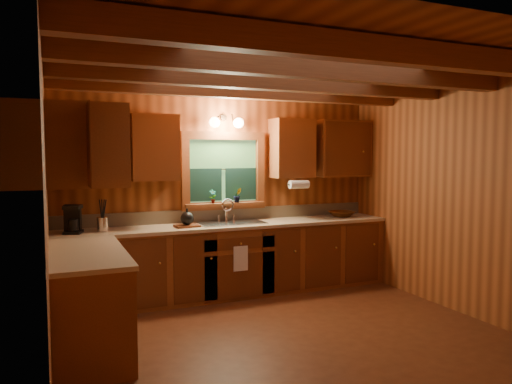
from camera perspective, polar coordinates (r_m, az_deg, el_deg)
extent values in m
plane|color=#532814|center=(4.89, 3.85, -16.67)|extent=(4.20, 4.20, 0.00)
plane|color=brown|center=(4.64, 4.02, 14.87)|extent=(4.20, 4.20, 0.00)
plane|color=brown|center=(6.33, -3.91, 0.25)|extent=(4.20, 0.00, 4.20)
plane|color=brown|center=(3.03, 20.54, -4.52)|extent=(4.20, 0.00, 4.20)
plane|color=brown|center=(4.09, -23.33, -2.37)|extent=(0.00, 3.80, 3.80)
plane|color=brown|center=(5.84, 22.60, -0.42)|extent=(0.00, 3.80, 3.80)
cube|color=brown|center=(3.61, 13.08, 16.02)|extent=(4.20, 0.14, 0.18)
cube|color=brown|center=(4.27, 6.53, 14.26)|extent=(4.20, 0.14, 0.18)
cube|color=brown|center=(4.98, 1.86, 12.87)|extent=(4.20, 0.14, 0.18)
cube|color=brown|center=(5.70, -1.61, 11.78)|extent=(4.20, 0.14, 0.18)
cube|color=brown|center=(6.17, -2.91, -8.04)|extent=(4.20, 0.62, 0.86)
cube|color=brown|center=(4.74, -19.15, -12.10)|extent=(0.62, 1.60, 0.86)
cube|color=tan|center=(6.08, -2.93, -3.89)|extent=(4.20, 0.66, 0.04)
cube|color=tan|center=(4.63, -19.17, -6.74)|extent=(0.64, 1.60, 0.04)
cube|color=tan|center=(6.35, -3.85, -2.65)|extent=(4.20, 0.02, 0.16)
cube|color=white|center=(4.96, -15.56, -11.27)|extent=(0.02, 0.60, 0.80)
cube|color=brown|center=(5.81, -19.48, 4.97)|extent=(0.78, 0.34, 0.78)
cube|color=brown|center=(5.91, -11.88, 5.11)|extent=(0.55, 0.34, 0.78)
cube|color=brown|center=(6.52, 4.25, 5.11)|extent=(0.55, 0.34, 0.78)
cube|color=brown|center=(6.91, 10.02, 5.02)|extent=(0.78, 0.34, 0.78)
cube|color=brown|center=(4.75, -21.44, 5.11)|extent=(0.34, 1.10, 0.78)
cube|color=brown|center=(6.28, -3.83, 6.60)|extent=(1.12, 0.08, 0.10)
cube|color=brown|center=(6.31, -3.78, -1.59)|extent=(1.12, 0.08, 0.10)
cube|color=brown|center=(6.13, -8.31, 2.42)|extent=(0.10, 0.08, 0.80)
cube|color=brown|center=(6.47, 0.47, 2.56)|extent=(0.10, 0.08, 0.80)
cube|color=#3A7631|center=(6.31, -3.91, 2.51)|extent=(0.92, 0.01, 0.80)
cube|color=#0F2C26|center=(6.22, -5.91, 0.84)|extent=(0.42, 0.02, 0.42)
cube|color=#0F2C26|center=(6.38, -1.80, 0.95)|extent=(0.42, 0.02, 0.42)
cylinder|color=black|center=(6.29, -3.84, 2.68)|extent=(0.92, 0.01, 0.01)
cube|color=brown|center=(6.27, -3.66, -1.44)|extent=(1.06, 0.14, 0.04)
cylinder|color=black|center=(6.29, -3.84, 8.70)|extent=(0.08, 0.03, 0.08)
cylinder|color=black|center=(6.20, -4.53, 8.76)|extent=(0.09, 0.17, 0.08)
cylinder|color=black|center=(6.27, -2.78, 8.72)|extent=(0.09, 0.17, 0.08)
sphere|color=#FFE0A5|center=(6.12, -4.89, 8.16)|extent=(0.13, 0.13, 0.13)
sphere|color=#FFE0A5|center=(6.23, -2.06, 8.10)|extent=(0.13, 0.13, 0.13)
cylinder|color=white|center=(6.36, 5.05, 0.89)|extent=(0.27, 0.11, 0.11)
cube|color=white|center=(5.85, -1.81, -7.81)|extent=(0.18, 0.01, 0.30)
cube|color=silver|center=(6.09, -2.96, -3.65)|extent=(0.82, 0.48, 0.02)
cube|color=#262628|center=(6.04, -4.66, -4.35)|extent=(0.34, 0.40, 0.14)
cube|color=#262628|center=(6.17, -1.30, -4.15)|extent=(0.34, 0.40, 0.14)
cylinder|color=silver|center=(6.24, -3.54, -2.48)|extent=(0.04, 0.04, 0.22)
torus|color=silver|center=(6.18, -3.35, -1.53)|extent=(0.16, 0.02, 0.16)
cube|color=black|center=(5.68, -20.65, -4.42)|extent=(0.17, 0.21, 0.03)
cube|color=black|center=(5.72, -20.72, -2.84)|extent=(0.17, 0.08, 0.29)
cube|color=black|center=(5.62, -20.72, -1.67)|extent=(0.17, 0.19, 0.04)
cylinder|color=black|center=(5.63, -20.66, -3.64)|extent=(0.11, 0.11, 0.13)
cylinder|color=silver|center=(5.71, -17.58, -3.63)|extent=(0.13, 0.13, 0.16)
cylinder|color=black|center=(5.68, -17.78, -2.01)|extent=(0.03, 0.04, 0.23)
cylinder|color=black|center=(5.70, -17.62, -1.99)|extent=(0.01, 0.01, 0.23)
cylinder|color=black|center=(5.71, -17.46, -1.98)|extent=(0.03, 0.04, 0.23)
cylinder|color=black|center=(5.72, -17.34, -1.97)|extent=(0.04, 0.06, 0.23)
cube|color=#582912|center=(5.84, -8.09, -3.96)|extent=(0.30, 0.22, 0.03)
sphere|color=black|center=(5.82, -8.10, -3.09)|extent=(0.16, 0.16, 0.16)
cylinder|color=black|center=(5.81, -8.11, -2.12)|extent=(0.02, 0.02, 0.04)
imported|color=#48230C|center=(6.82, 10.02, -2.56)|extent=(0.37, 0.37, 0.08)
imported|color=#582912|center=(6.19, -5.09, -0.51)|extent=(0.10, 0.08, 0.18)
imported|color=#582912|center=(6.29, -2.17, -0.37)|extent=(0.11, 0.09, 0.19)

